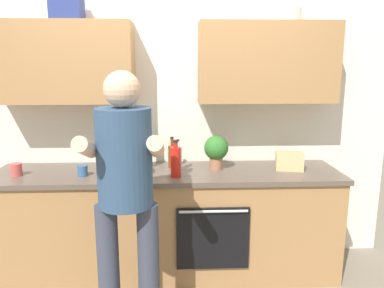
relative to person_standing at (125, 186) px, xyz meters
The scene contains 15 objects.
ground_plane 1.29m from the person_standing, 72.06° to the left, with size 12.00×12.00×0.00m, color #756B5B.
back_wall_unit 1.14m from the person_standing, 76.66° to the left, with size 4.00×0.38×2.50m.
counter 0.97m from the person_standing, 71.94° to the left, with size 2.84×0.67×0.90m.
person_standing is the anchor object (origin of this frame).
bottle_oil 0.84m from the person_standing, 105.02° to the left, with size 0.06×0.06×0.22m.
bottle_vinegar 0.91m from the person_standing, 72.05° to the left, with size 0.07×0.07×0.26m.
bottle_water 0.83m from the person_standing, 66.36° to the left, with size 0.06×0.06×0.26m.
bottle_soda 0.89m from the person_standing, 85.28° to the left, with size 0.08×0.08×0.32m.
bottle_syrup 0.74m from the person_standing, 106.82° to the left, with size 0.07×0.07×0.32m.
bottle_hotsauce 0.67m from the person_standing, 62.18° to the left, with size 0.08×0.08×0.29m.
cup_tea 0.78m from the person_standing, 123.07° to the left, with size 0.08×0.08×0.08m, color #33598C.
cup_ceramic 1.17m from the person_standing, 144.35° to the left, with size 0.09×0.09×0.10m, color #BF4C47.
knife_block 0.62m from the person_standing, 90.09° to the left, with size 0.10×0.14×0.27m.
potted_herb 1.04m from the person_standing, 51.25° to the left, with size 0.20×0.20×0.28m.
grocery_bag_bread 1.48m from the person_standing, 31.23° to the left, with size 0.22×0.16×0.14m, color tan.
Camera 1 is at (0.07, -2.98, 1.76)m, focal length 35.20 mm.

